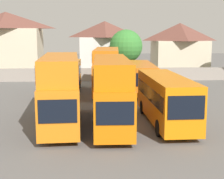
{
  "coord_description": "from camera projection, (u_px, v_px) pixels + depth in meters",
  "views": [
    {
      "loc": [
        -1.59,
        -24.12,
        6.67
      ],
      "look_at": [
        0.0,
        3.0,
        2.16
      ],
      "focal_mm": 54.78,
      "sensor_mm": 36.0,
      "label": 1
    }
  ],
  "objects": [
    {
      "name": "ground",
      "position": [
        105.0,
        87.0,
        42.67
      ],
      "size": [
        140.0,
        140.0,
        0.0
      ],
      "primitive_type": "plane",
      "color": "#605E5B"
    },
    {
      "name": "depot_boundary_wall",
      "position": [
        103.0,
        74.0,
        48.03
      ],
      "size": [
        56.0,
        0.5,
        1.8
      ],
      "primitive_type": "cube",
      "color": "gray",
      "rests_on": "ground"
    },
    {
      "name": "bus_1",
      "position": [
        61.0,
        87.0,
        24.57
      ],
      "size": [
        3.08,
        10.51,
        5.05
      ],
      "rotation": [
        0.0,
        0.0,
        -1.52
      ],
      "color": "orange",
      "rests_on": "ground"
    },
    {
      "name": "bus_2",
      "position": [
        111.0,
        88.0,
        24.59
      ],
      "size": [
        2.7,
        11.03,
        4.87
      ],
      "rotation": [
        0.0,
        0.0,
        -1.59
      ],
      "color": "orange",
      "rests_on": "ground"
    },
    {
      "name": "bus_3",
      "position": [
        166.0,
        97.0,
        25.19
      ],
      "size": [
        2.8,
        10.31,
        3.53
      ],
      "rotation": [
        0.0,
        0.0,
        -1.55
      ],
      "color": "orange",
      "rests_on": "ground"
    },
    {
      "name": "bus_4",
      "position": [
        66.0,
        76.0,
        37.55
      ],
      "size": [
        2.98,
        10.68,
        3.48
      ],
      "rotation": [
        0.0,
        0.0,
        -1.62
      ],
      "color": "orange",
      "rests_on": "ground"
    },
    {
      "name": "bus_5",
      "position": [
        107.0,
        68.0,
        37.67
      ],
      "size": [
        3.32,
        10.62,
        4.97
      ],
      "rotation": [
        0.0,
        0.0,
        -1.64
      ],
      "color": "orange",
      "rests_on": "ground"
    },
    {
      "name": "bus_6",
      "position": [
        142.0,
        76.0,
        38.59
      ],
      "size": [
        2.92,
        10.71,
        3.28
      ],
      "rotation": [
        0.0,
        0.0,
        -1.62
      ],
      "color": "orange",
      "rests_on": "ground"
    },
    {
      "name": "house_terrace_left",
      "position": [
        7.0,
        43.0,
        54.88
      ],
      "size": [
        11.23,
        7.37,
        10.0
      ],
      "color": "beige",
      "rests_on": "ground"
    },
    {
      "name": "house_terrace_centre",
      "position": [
        105.0,
        47.0,
        56.38
      ],
      "size": [
        8.47,
        7.29,
        8.6
      ],
      "color": "silver",
      "rests_on": "ground"
    },
    {
      "name": "house_terrace_right",
      "position": [
        179.0,
        48.0,
        56.82
      ],
      "size": [
        8.9,
        7.5,
        8.3
      ],
      "color": "beige",
      "rests_on": "ground"
    },
    {
      "name": "tree_behind_wall",
      "position": [
        126.0,
        46.0,
        50.06
      ],
      "size": [
        4.84,
        4.84,
        7.19
      ],
      "color": "brown",
      "rests_on": "ground"
    }
  ]
}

